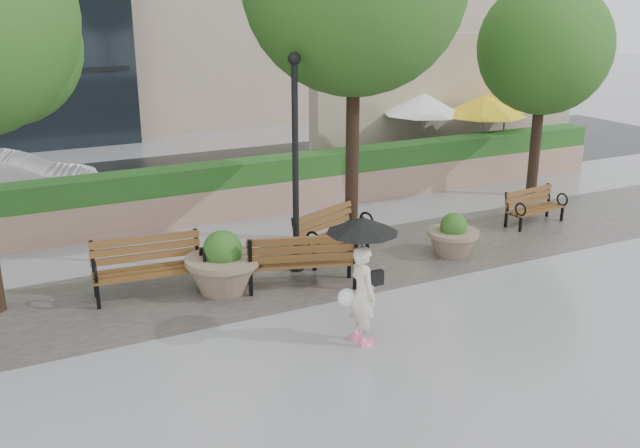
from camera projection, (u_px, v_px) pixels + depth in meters
name	position (u px, v px, depth m)	size (l,w,h in m)	color
ground	(340.00, 343.00, 11.09)	(100.00, 100.00, 0.00)	gray
cobble_strip	(265.00, 277.00, 13.63)	(28.00, 3.20, 0.01)	#383330
hedge_wall	(199.00, 194.00, 16.82)	(24.00, 0.80, 1.35)	tan
cafe_wall	(451.00, 97.00, 23.05)	(10.00, 0.60, 4.00)	tan
cafe_hedge	(480.00, 158.00, 21.44)	(8.00, 0.50, 0.90)	#20511B
asphalt_street	(158.00, 183.00, 20.42)	(40.00, 7.00, 0.00)	black
bench_1	(150.00, 279.00, 12.73)	(2.02, 0.97, 1.04)	brown
bench_2	(301.00, 271.00, 13.10)	(2.14, 1.37, 1.08)	brown
bench_3	(332.00, 243.00, 14.66)	(1.92, 1.34, 0.96)	brown
bench_4	(534.00, 214.00, 16.71)	(1.60, 0.80, 0.83)	brown
planter_left	(223.00, 268.00, 12.88)	(1.38, 1.38, 1.16)	#7F6B56
planter_right	(453.00, 238.00, 14.73)	(1.07, 1.07, 0.90)	#7F6B56
lamppost	(296.00, 179.00, 13.43)	(0.28, 0.28, 4.19)	black
tree_2	(546.00, 51.00, 18.22)	(3.49, 3.40, 5.58)	black
patio_umb_white	(424.00, 104.00, 21.51)	(2.50, 2.50, 2.30)	black
patio_umb_yellow_a	(485.00, 106.00, 21.25)	(2.50, 2.50, 2.30)	black
patio_umb_yellow_b	(506.00, 99.00, 22.66)	(2.50, 2.50, 2.30)	black
car_right	(9.00, 182.00, 17.66)	(1.52, 4.36, 1.44)	white
pedestrian	(362.00, 268.00, 10.77)	(1.10, 1.10, 2.02)	beige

